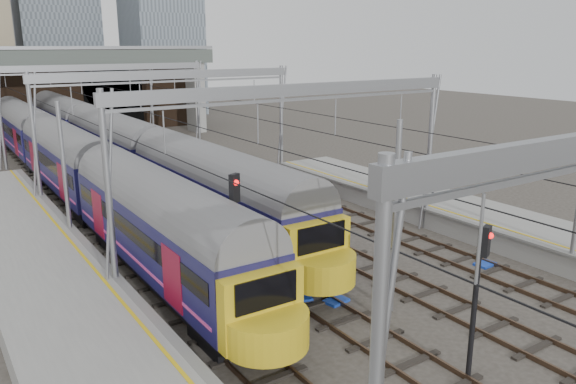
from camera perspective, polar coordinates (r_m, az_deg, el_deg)
ground at (r=20.15m, az=14.39°, el=-13.66°), size 160.00×160.00×0.00m
platform_left at (r=16.98m, az=-17.98°, el=-17.59°), size 4.32×55.00×1.12m
tracks at (r=31.27m, az=-6.31°, el=-2.83°), size 14.40×80.00×0.22m
overhead_line at (r=35.83m, az=-11.47°, el=9.91°), size 16.80×80.00×8.00m
retaining_wall at (r=65.43m, az=-20.59°, el=9.40°), size 28.00×2.75×9.00m
overbridge at (r=59.18m, az=-20.82°, el=11.76°), size 28.00×3.00×9.25m
train_main at (r=49.43m, az=-19.87°, el=5.84°), size 2.80×64.74×4.82m
train_second at (r=37.45m, az=-21.41°, el=2.99°), size 2.71×47.10×4.70m
signal_near_left at (r=19.02m, az=-5.52°, el=-4.02°), size 0.42×0.48×5.35m
signal_near_centre at (r=16.64m, az=18.78°, el=-8.87°), size 0.38×0.46×4.72m
equip_cover_a at (r=21.83m, az=1.39°, el=-10.72°), size 0.89×0.75×0.09m
equip_cover_b at (r=21.67m, az=4.92°, el=-10.95°), size 0.98×0.77×0.10m
equip_cover_c at (r=26.41m, az=19.37°, el=-6.92°), size 0.94×0.69×0.11m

